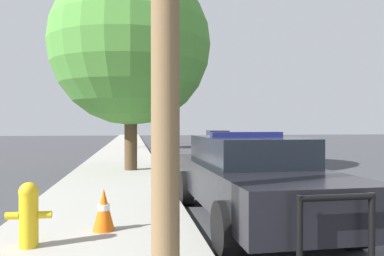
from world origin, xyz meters
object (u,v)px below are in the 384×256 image
(tree_sidewalk_near, at_px, (131,46))
(traffic_cone, at_px, (104,209))
(car_background_oncoming, at_px, (218,138))
(police_car, at_px, (250,176))
(traffic_light, at_px, (139,98))
(fire_hydrant, at_px, (29,213))
(tree_sidewalk_mid, at_px, (130,84))

(tree_sidewalk_near, bearing_deg, traffic_cone, -92.76)
(car_background_oncoming, height_order, traffic_cone, car_background_oncoming)
(police_car, height_order, traffic_light, traffic_light)
(traffic_light, relative_size, traffic_cone, 8.79)
(police_car, xyz_separation_m, fire_hydrant, (-3.37, -1.28, -0.22))
(car_background_oncoming, height_order, tree_sidewalk_mid, tree_sidewalk_mid)
(police_car, bearing_deg, tree_sidewalk_near, -74.17)
(fire_hydrant, height_order, traffic_light, traffic_light)
(police_car, relative_size, fire_hydrant, 6.32)
(tree_sidewalk_mid, bearing_deg, traffic_cone, -90.66)
(traffic_light, xyz_separation_m, tree_sidewalk_near, (-0.61, -19.13, 0.49))
(traffic_light, xyz_separation_m, traffic_cone, (-0.98, -26.69, -3.53))
(car_background_oncoming, distance_m, tree_sidewalk_near, 16.04)
(police_car, height_order, tree_sidewalk_mid, tree_sidewalk_mid)
(car_background_oncoming, bearing_deg, traffic_cone, 77.24)
(fire_hydrant, height_order, traffic_cone, fire_hydrant)
(fire_hydrant, xyz_separation_m, tree_sidewalk_mid, (1.14, 21.67, 4.04))
(fire_hydrant, relative_size, tree_sidewalk_near, 0.12)
(fire_hydrant, distance_m, tree_sidewalk_mid, 22.07)
(fire_hydrant, xyz_separation_m, tree_sidewalk_near, (1.26, 8.18, 3.90))
(tree_sidewalk_near, distance_m, tree_sidewalk_mid, 13.49)
(police_car, height_order, car_background_oncoming, police_car)
(fire_hydrant, relative_size, car_background_oncoming, 0.18)
(traffic_light, distance_m, car_background_oncoming, 8.28)
(traffic_light, bearing_deg, traffic_cone, -92.09)
(fire_hydrant, distance_m, traffic_light, 27.59)
(fire_hydrant, bearing_deg, car_background_oncoming, 71.13)
(police_car, xyz_separation_m, traffic_light, (-1.50, 26.03, 3.18))
(traffic_light, height_order, traffic_cone, traffic_light)
(police_car, bearing_deg, tree_sidewalk_mid, -84.94)
(tree_sidewalk_near, bearing_deg, fire_hydrant, -98.75)
(tree_sidewalk_near, xyz_separation_m, tree_sidewalk_mid, (-0.12, 13.49, 0.14))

